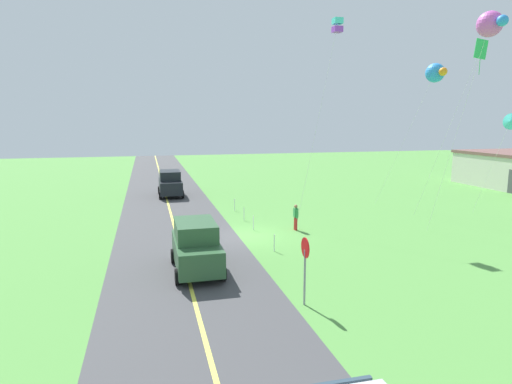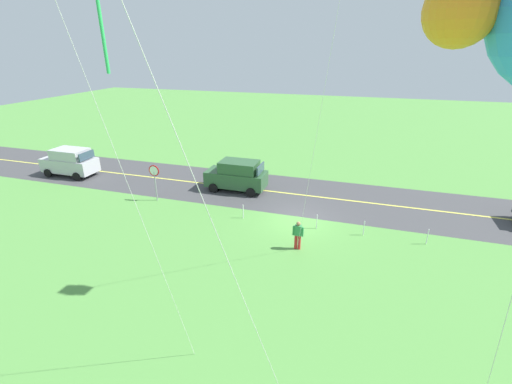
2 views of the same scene
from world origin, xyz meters
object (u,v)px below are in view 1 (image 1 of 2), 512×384
Objects in this scene: kite_yellow_high at (510,122)px; kite_green_far at (491,24)px; person_adult_near at (296,216)px; kite_red_low at (337,26)px; kite_cyan_top at (436,73)px; kite_pink_drift at (480,53)px; car_parked_west_far at (170,183)px; stop_sign at (305,258)px; car_suv_foreground at (196,246)px.

kite_yellow_high is 7.98m from kite_green_far.
person_adult_near is 15.35m from kite_green_far.
kite_red_low is 9.76m from kite_cyan_top.
kite_cyan_top is (-2.55, 9.12, -2.35)m from kite_red_low.
kite_yellow_high is 0.57× the size of kite_green_far.
kite_green_far is at bearing -57.83° from kite_yellow_high.
kite_pink_drift is (1.84, 9.05, -1.56)m from kite_red_low.
car_parked_west_far is 0.37× the size of kite_pink_drift.
kite_yellow_high is 0.66× the size of kite_cyan_top.
kite_red_low is 1.10× the size of kite_pink_drift.
kite_yellow_high reaches higher than person_adult_near.
kite_red_low is (12.75, 9.93, 11.35)m from car_parked_west_far.
stop_sign is 1.60× the size of person_adult_near.
car_parked_west_far is at bearing 132.18° from person_adult_near.
kite_cyan_top is (-4.39, 0.06, -0.79)m from kite_pink_drift.
kite_red_low reaches higher than car_parked_west_far.
kite_green_far is at bearing -2.16° from person_adult_near.
car_suv_foreground is 5.82m from stop_sign.
person_adult_near is at bearing 25.44° from car_parked_west_far.
stop_sign is 0.20× the size of kite_red_low.
kite_pink_drift reaches higher than stop_sign.
kite_yellow_high reaches higher than car_suv_foreground.
kite_yellow_high is at bearing 122.17° from kite_green_far.
kite_green_far is 8.08m from kite_cyan_top.
kite_green_far is at bearing -16.26° from kite_cyan_top.
car_suv_foreground is 0.35× the size of kite_green_far.
kite_pink_drift reaches higher than person_adult_near.
kite_cyan_top is at bearing 133.24° from stop_sign.
stop_sign is at bearing -62.10° from kite_green_far.
person_adult_near is at bearing -91.10° from kite_yellow_high.
kite_red_low is 8.56m from kite_green_far.
car_parked_west_far is 25.87m from kite_pink_drift.
kite_green_far is 1.17× the size of kite_cyan_top.
kite_green_far is 1.07× the size of kite_pink_drift.
kite_pink_drift is (14.59, 18.98, 9.80)m from car_parked_west_far.
kite_yellow_high is (1.87, 11.91, -5.90)m from kite_red_low.
kite_red_low reaches higher than kite_yellow_high.
stop_sign reaches higher than car_parked_west_far.
car_parked_west_far is 0.40× the size of kite_cyan_top.
kite_yellow_high is (-5.56, 21.78, 5.46)m from car_suv_foreground.
kite_cyan_top is (10.20, 19.04, 9.01)m from car_parked_west_far.
kite_green_far reaches higher than kite_yellow_high.
car_suv_foreground is 0.34× the size of kite_red_low.
kite_cyan_top is at bearing 61.83° from car_parked_west_far.
car_suv_foreground is at bearing -81.83° from kite_green_far.
car_suv_foreground and car_parked_west_far have the same top height.
kite_pink_drift is (-0.02, -2.86, 4.34)m from kite_yellow_high.
car_parked_west_far is 26.76m from kite_green_far.
car_suv_foreground is 2.75× the size of person_adult_near.
stop_sign is 18.21m from kite_green_far.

